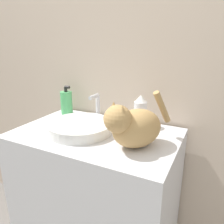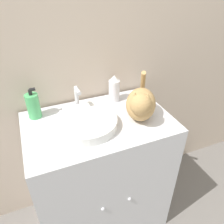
{
  "view_description": "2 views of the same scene",
  "coord_description": "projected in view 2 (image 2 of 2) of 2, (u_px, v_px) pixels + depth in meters",
  "views": [
    {
      "loc": [
        0.53,
        -0.61,
        1.34
      ],
      "look_at": [
        0.09,
        0.27,
        1.02
      ],
      "focal_mm": 35.0,
      "sensor_mm": 36.0,
      "label": 1
    },
    {
      "loc": [
        -0.31,
        -0.68,
        1.62
      ],
      "look_at": [
        0.06,
        0.22,
        0.97
      ],
      "focal_mm": 35.0,
      "sensor_mm": 36.0,
      "label": 2
    }
  ],
  "objects": [
    {
      "name": "spray_bottle",
      "position": [
        114.0,
        89.0,
        1.37
      ],
      "size": [
        0.07,
        0.07,
        0.17
      ],
      "color": "silver",
      "rests_on": "vanity_cabinet"
    },
    {
      "name": "soap_bottle",
      "position": [
        33.0,
        106.0,
        1.22
      ],
      "size": [
        0.07,
        0.07,
        0.18
      ],
      "color": "#4CB266",
      "rests_on": "vanity_cabinet"
    },
    {
      "name": "sink_basin",
      "position": [
        86.0,
        123.0,
        1.17
      ],
      "size": [
        0.33,
        0.33,
        0.05
      ],
      "color": "silver",
      "rests_on": "vanity_cabinet"
    },
    {
      "name": "faucet",
      "position": [
        77.0,
        101.0,
        1.28
      ],
      "size": [
        0.19,
        0.1,
        0.16
      ],
      "color": "silver",
      "rests_on": "vanity_cabinet"
    },
    {
      "name": "wall_back",
      "position": [
        79.0,
        43.0,
        1.27
      ],
      "size": [
        6.0,
        0.05,
        2.5
      ],
      "color": "#C6B29E",
      "rests_on": "ground_plane"
    },
    {
      "name": "vanity_cabinet",
      "position": [
        101.0,
        175.0,
        1.47
      ],
      "size": [
        0.82,
        0.54,
        0.9
      ],
      "color": "silver",
      "rests_on": "ground_plane"
    },
    {
      "name": "cat",
      "position": [
        141.0,
        104.0,
        1.19
      ],
      "size": [
        0.26,
        0.34,
        0.24
      ],
      "rotation": [
        0.0,
        0.0,
        -2.13
      ],
      "color": "tan",
      "rests_on": "vanity_cabinet"
    }
  ]
}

